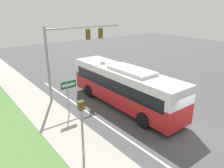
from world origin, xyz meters
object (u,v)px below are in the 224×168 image
at_px(bus, 124,85).
at_px(signal_gantry, 73,46).
at_px(pedestrian_signal, 82,121).
at_px(street_sign, 68,92).

xyz_separation_m(bus, signal_gantry, (-2.07, 4.23, 2.70)).
relative_size(bus, signal_gantry, 1.49).
relative_size(pedestrian_signal, street_sign, 1.20).
relative_size(signal_gantry, street_sign, 2.62).
distance_m(pedestrian_signal, street_sign, 5.00).
height_order(bus, street_sign, bus).
bearing_deg(bus, street_sign, 166.59).
relative_size(signal_gantry, pedestrian_signal, 2.18).
bearing_deg(signal_gantry, bus, -63.91).
distance_m(signal_gantry, street_sign, 4.66).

